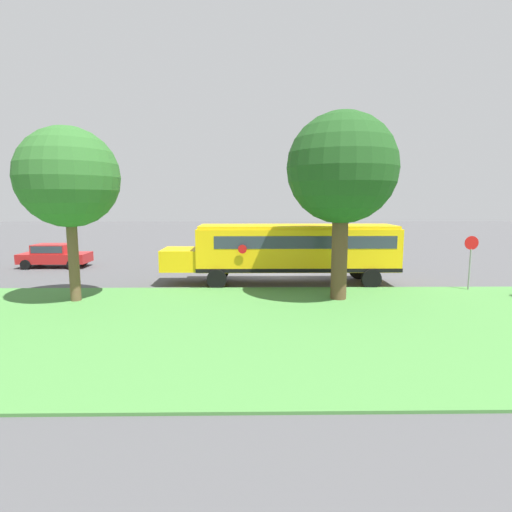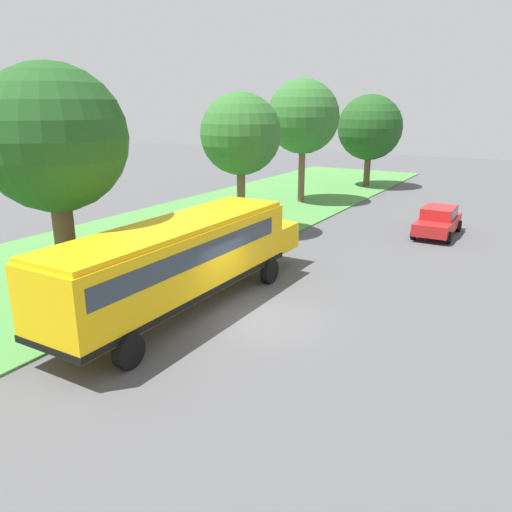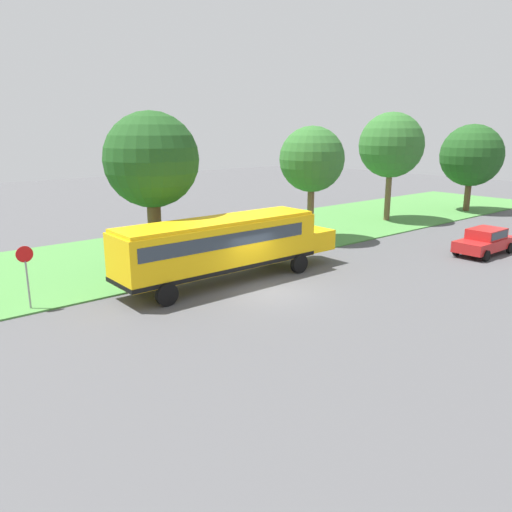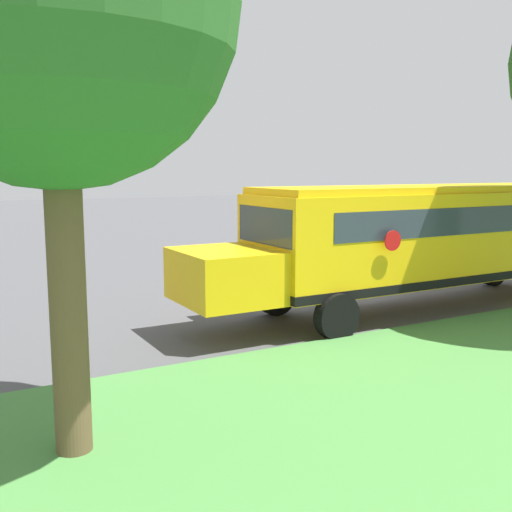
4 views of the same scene
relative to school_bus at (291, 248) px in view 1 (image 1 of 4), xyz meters
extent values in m
plane|color=#4C4C4F|center=(2.68, 0.73, -1.92)|extent=(120.00, 120.00, 0.00)
cube|color=#47843D|center=(-7.32, 0.73, -1.88)|extent=(12.00, 80.00, 0.08)
cube|color=yellow|center=(0.00, -0.29, -0.02)|extent=(2.50, 10.50, 2.20)
cube|color=yellow|center=(0.00, 5.91, -0.57)|extent=(2.20, 1.90, 1.10)
cube|color=yellow|center=(0.00, -0.29, 1.16)|extent=(2.35, 10.29, 0.16)
cube|color=black|center=(0.00, -0.29, -1.00)|extent=(2.54, 10.54, 0.20)
cube|color=#2D3842|center=(0.00, -0.59, 0.44)|extent=(2.53, 9.24, 0.64)
cube|color=#2D3842|center=(0.00, 4.91, 0.44)|extent=(2.25, 0.12, 0.80)
cylinder|color=red|center=(-1.43, 2.60, 0.13)|extent=(0.03, 0.44, 0.44)
cylinder|color=black|center=(-1.25, 3.91, -1.42)|extent=(0.30, 1.00, 1.00)
cylinder|color=black|center=(1.25, 3.91, -1.42)|extent=(0.30, 1.00, 1.00)
cylinder|color=black|center=(-1.25, -3.96, -1.42)|extent=(0.30, 1.00, 1.00)
cylinder|color=black|center=(1.25, -3.96, -1.42)|extent=(0.30, 1.00, 1.00)
cube|color=#B21E1E|center=(5.48, 15.28, -1.28)|extent=(1.80, 4.40, 0.64)
cube|color=#B21E1E|center=(5.48, 15.43, -0.66)|extent=(1.60, 2.20, 0.60)
cube|color=#2D3842|center=(5.48, 15.43, -0.64)|extent=(1.62, 2.02, 0.45)
cylinder|color=black|center=(6.38, 13.78, -1.60)|extent=(0.22, 0.64, 0.64)
cylinder|color=black|center=(4.58, 13.78, -1.60)|extent=(0.22, 0.64, 0.64)
cylinder|color=black|center=(6.38, 16.77, -1.60)|extent=(0.22, 0.64, 0.64)
cylinder|color=black|center=(4.58, 16.77, -1.60)|extent=(0.22, 0.64, 0.64)
cylinder|color=brown|center=(-3.66, -1.75, 0.10)|extent=(0.70, 0.70, 4.05)
sphere|color=#1E4C1C|center=(-3.66, -1.75, 3.92)|extent=(4.78, 4.78, 4.78)
sphere|color=#1E4C1C|center=(-3.81, -1.24, 4.26)|extent=(2.77, 2.77, 2.77)
cylinder|color=brown|center=(-3.83, 9.91, -0.01)|extent=(0.45, 0.45, 3.84)
sphere|color=#2D6628|center=(-3.83, 9.91, 3.51)|extent=(4.25, 4.25, 4.25)
sphere|color=#2D6628|center=(-4.61, 9.64, 3.73)|extent=(2.40, 2.40, 2.40)
cylinder|color=gray|center=(-1.92, -8.61, -0.87)|extent=(0.08, 0.08, 2.10)
cylinder|color=red|center=(-1.92, -8.61, 0.48)|extent=(0.03, 0.68, 0.68)
camera|label=1|loc=(-21.13, 2.20, 2.55)|focal=28.00mm
camera|label=2|loc=(10.37, -12.70, 4.95)|focal=35.00mm
camera|label=3|loc=(19.18, -13.89, 5.41)|focal=35.00mm
camera|label=4|loc=(-11.13, 11.38, 1.64)|focal=42.00mm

